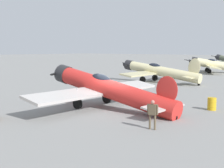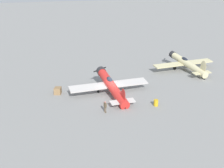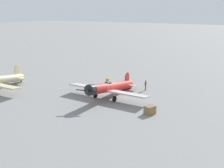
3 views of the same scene
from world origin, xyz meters
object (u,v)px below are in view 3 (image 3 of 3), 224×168
airplane_foreground (110,87)px  ground_crew_mechanic (146,84)px  equipment_crate (150,110)px  fuel_drum (107,81)px

airplane_foreground → ground_crew_mechanic: size_ratio=7.67×
airplane_foreground → ground_crew_mechanic: 6.43m
equipment_crate → ground_crew_mechanic: bearing=26.9°
equipment_crate → fuel_drum: 14.65m
airplane_foreground → fuel_drum: bearing=-144.3°
ground_crew_mechanic → equipment_crate: bearing=-74.7°
ground_crew_mechanic → fuel_drum: 7.13m
equipment_crate → fuel_drum: bearing=51.8°
ground_crew_mechanic → fuel_drum: size_ratio=1.79×
equipment_crate → fuel_drum: (9.06, 11.51, -0.05)m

